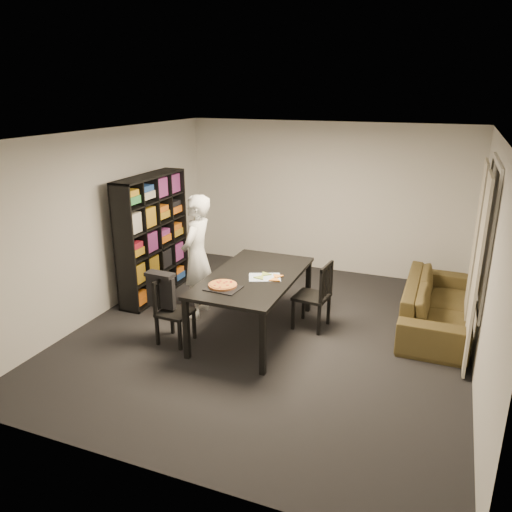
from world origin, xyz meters
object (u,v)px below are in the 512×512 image
at_px(pepperoni_pizza, 223,285).
at_px(baking_tray, 223,288).
at_px(dining_table, 253,281).
at_px(bookshelf, 153,237).
at_px(chair_right, 318,292).
at_px(chair_left, 169,306).
at_px(person, 197,257).
at_px(sofa, 437,304).

bearing_deg(pepperoni_pizza, baking_tray, -55.89).
height_order(dining_table, baking_tray, baking_tray).
bearing_deg(bookshelf, chair_right, -4.37).
height_order(chair_left, person, person).
height_order(chair_left, baking_tray, chair_left).
distance_m(bookshelf, chair_right, 2.72).
bearing_deg(bookshelf, sofa, 6.39).
distance_m(chair_left, chair_right, 1.97).
xyz_separation_m(bookshelf, baking_tray, (1.76, -1.20, -0.13)).
height_order(bookshelf, dining_table, bookshelf).
bearing_deg(chair_left, chair_right, -55.18).
relative_size(chair_right, sofa, 0.43).
distance_m(chair_right, baking_tray, 1.39).
xyz_separation_m(chair_right, person, (-1.71, -0.19, 0.35)).
bearing_deg(person, bookshelf, -116.79).
height_order(person, sofa, person).
bearing_deg(person, baking_tray, 39.93).
distance_m(baking_tray, pepperoni_pizza, 0.06).
bearing_deg(chair_right, bookshelf, -88.36).
bearing_deg(dining_table, pepperoni_pizza, -111.40).
xyz_separation_m(person, baking_tray, (0.78, -0.80, -0.06)).
relative_size(person, pepperoni_pizza, 5.02).
xyz_separation_m(chair_right, sofa, (1.50, 0.67, -0.21)).
relative_size(person, baking_tray, 4.39).
relative_size(chair_left, chair_right, 0.91).
height_order(baking_tray, sofa, baking_tray).
bearing_deg(dining_table, sofa, 26.17).
bearing_deg(dining_table, chair_right, 29.86).
relative_size(dining_table, chair_right, 2.10).
xyz_separation_m(dining_table, pepperoni_pizza, (-0.20, -0.51, 0.10)).
bearing_deg(chair_left, bookshelf, 42.00).
relative_size(person, sofa, 0.81).
distance_m(chair_left, sofa, 3.61).
xyz_separation_m(person, pepperoni_pizza, (0.75, -0.75, -0.04)).
height_order(chair_right, baking_tray, chair_right).
bearing_deg(sofa, baking_tray, 124.45).
xyz_separation_m(dining_table, sofa, (2.26, 1.11, -0.43)).
height_order(person, pepperoni_pizza, person).
height_order(chair_left, chair_right, chair_right).
bearing_deg(sofa, person, 105.10).
bearing_deg(pepperoni_pizza, chair_left, -172.12).
height_order(pepperoni_pizza, sofa, pepperoni_pizza).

